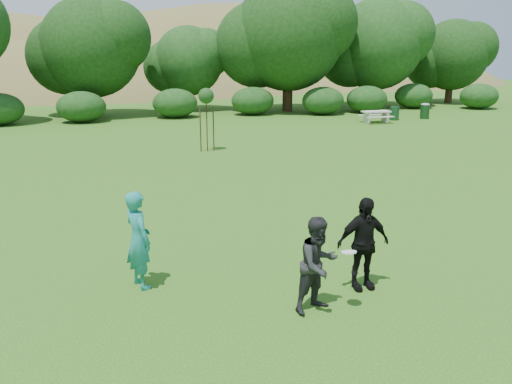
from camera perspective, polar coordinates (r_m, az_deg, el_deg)
ground at (r=9.90m, az=5.08°, el=-10.70°), size 120.00×120.00×0.00m
player_teal at (r=9.76m, az=-13.28°, el=-5.34°), size 0.68×0.82×1.92m
player_grey at (r=8.76m, az=7.14°, el=-8.22°), size 1.00×0.89×1.72m
player_black at (r=9.68m, az=12.13°, el=-5.78°), size 1.07×0.45×1.82m
trash_can_near at (r=34.78m, az=15.54°, el=8.66°), size 0.60×0.60×0.90m
frisbee at (r=8.68m, az=10.56°, el=-6.77°), size 0.27×0.27×0.08m
sapling at (r=22.73m, az=-5.72°, el=10.67°), size 0.70×0.70×2.85m
picnic_table at (r=33.10m, az=13.56°, el=8.58°), size 1.80×1.48×0.76m
trash_can_lidded at (r=36.13m, az=18.74°, el=8.80°), size 0.60×0.60×1.05m
hillside at (r=78.44m, az=-14.29°, el=3.21°), size 150.00×72.00×52.00m
tree_row at (r=37.48m, az=-6.84°, el=16.37°), size 53.92×10.38×9.62m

